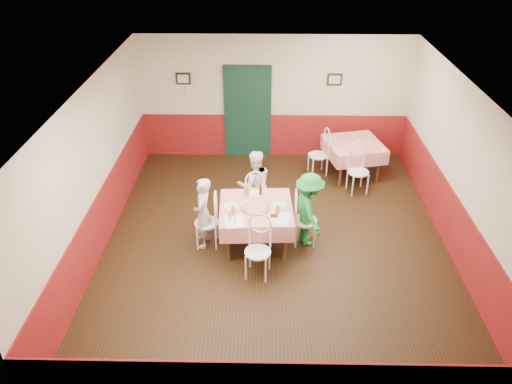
{
  "coord_description": "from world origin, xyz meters",
  "views": [
    {
      "loc": [
        -0.21,
        -7.13,
        5.28
      ],
      "look_at": [
        -0.34,
        -0.02,
        1.05
      ],
      "focal_mm": 35.0,
      "sensor_mm": 36.0,
      "label": 1
    }
  ],
  "objects_px": {
    "chair_second_b": "(358,172)",
    "main_table": "(256,225)",
    "second_table": "(353,159)",
    "chair_left": "(207,223)",
    "glass_c": "(247,191)",
    "glass_b": "(278,209)",
    "diner_right": "(309,210)",
    "chair_right": "(305,221)",
    "chair_second_a": "(318,155)",
    "diner_far": "(254,185)",
    "glass_a": "(233,211)",
    "chair_near": "(258,252)",
    "pizza": "(255,208)",
    "beer_bottle": "(260,190)",
    "wallet": "(274,216)",
    "diner_left": "(203,213)",
    "chair_far": "(255,196)"
  },
  "relations": [
    {
      "from": "chair_second_b",
      "to": "diner_far",
      "type": "bearing_deg",
      "value": -168.67
    },
    {
      "from": "glass_a",
      "to": "wallet",
      "type": "height_order",
      "value": "glass_a"
    },
    {
      "from": "main_table",
      "to": "chair_far",
      "type": "xyz_separation_m",
      "value": [
        -0.04,
        0.85,
        0.08
      ]
    },
    {
      "from": "chair_far",
      "to": "second_table",
      "type": "bearing_deg",
      "value": -145.61
    },
    {
      "from": "main_table",
      "to": "glass_c",
      "type": "distance_m",
      "value": 0.63
    },
    {
      "from": "main_table",
      "to": "second_table",
      "type": "bearing_deg",
      "value": 51.64
    },
    {
      "from": "chair_near",
      "to": "beer_bottle",
      "type": "distance_m",
      "value": 1.29
    },
    {
      "from": "chair_second_a",
      "to": "chair_second_b",
      "type": "xyz_separation_m",
      "value": [
        0.75,
        -0.75,
        0.0
      ]
    },
    {
      "from": "chair_near",
      "to": "diner_far",
      "type": "height_order",
      "value": "diner_far"
    },
    {
      "from": "main_table",
      "to": "chair_near",
      "type": "height_order",
      "value": "chair_near"
    },
    {
      "from": "chair_right",
      "to": "glass_a",
      "type": "bearing_deg",
      "value": 104.85
    },
    {
      "from": "glass_b",
      "to": "diner_right",
      "type": "bearing_deg",
      "value": 22.49
    },
    {
      "from": "second_table",
      "to": "chair_second_b",
      "type": "height_order",
      "value": "chair_second_b"
    },
    {
      "from": "second_table",
      "to": "wallet",
      "type": "height_order",
      "value": "wallet"
    },
    {
      "from": "chair_right",
      "to": "chair_near",
      "type": "relative_size",
      "value": 1.0
    },
    {
      "from": "chair_right",
      "to": "diner_left",
      "type": "bearing_deg",
      "value": 94.17
    },
    {
      "from": "main_table",
      "to": "glass_c",
      "type": "height_order",
      "value": "glass_c"
    },
    {
      "from": "second_table",
      "to": "chair_left",
      "type": "height_order",
      "value": "chair_left"
    },
    {
      "from": "chair_second_b",
      "to": "main_table",
      "type": "bearing_deg",
      "value": -150.93
    },
    {
      "from": "chair_near",
      "to": "glass_b",
      "type": "xyz_separation_m",
      "value": [
        0.32,
        0.67,
        0.38
      ]
    },
    {
      "from": "chair_near",
      "to": "chair_second_b",
      "type": "height_order",
      "value": "same"
    },
    {
      "from": "chair_right",
      "to": "glass_b",
      "type": "bearing_deg",
      "value": 115.5
    },
    {
      "from": "glass_a",
      "to": "beer_bottle",
      "type": "bearing_deg",
      "value": 54.93
    },
    {
      "from": "chair_right",
      "to": "glass_a",
      "type": "relative_size",
      "value": 6.13
    },
    {
      "from": "chair_right",
      "to": "glass_b",
      "type": "relative_size",
      "value": 6.75
    },
    {
      "from": "chair_right",
      "to": "diner_right",
      "type": "bearing_deg",
      "value": -85.83
    },
    {
      "from": "glass_a",
      "to": "glass_c",
      "type": "height_order",
      "value": "same"
    },
    {
      "from": "chair_right",
      "to": "glass_a",
      "type": "xyz_separation_m",
      "value": [
        -1.22,
        -0.3,
        0.38
      ]
    },
    {
      "from": "pizza",
      "to": "diner_left",
      "type": "height_order",
      "value": "diner_left"
    },
    {
      "from": "second_table",
      "to": "pizza",
      "type": "height_order",
      "value": "pizza"
    },
    {
      "from": "chair_left",
      "to": "pizza",
      "type": "bearing_deg",
      "value": 87.35
    },
    {
      "from": "diner_right",
      "to": "chair_left",
      "type": "bearing_deg",
      "value": 77.56
    },
    {
      "from": "glass_c",
      "to": "diner_right",
      "type": "relative_size",
      "value": 0.11
    },
    {
      "from": "chair_near",
      "to": "pizza",
      "type": "height_order",
      "value": "chair_near"
    },
    {
      "from": "glass_a",
      "to": "diner_far",
      "type": "xyz_separation_m",
      "value": [
        0.32,
        1.15,
        -0.16
      ]
    },
    {
      "from": "chair_second_b",
      "to": "diner_left",
      "type": "bearing_deg",
      "value": -160.24
    },
    {
      "from": "wallet",
      "to": "diner_left",
      "type": "relative_size",
      "value": 0.08
    },
    {
      "from": "main_table",
      "to": "wallet",
      "type": "height_order",
      "value": "wallet"
    },
    {
      "from": "chair_near",
      "to": "glass_c",
      "type": "height_order",
      "value": "glass_c"
    },
    {
      "from": "second_table",
      "to": "diner_far",
      "type": "bearing_deg",
      "value": -141.11
    },
    {
      "from": "glass_c",
      "to": "glass_b",
      "type": "bearing_deg",
      "value": -46.78
    },
    {
      "from": "chair_second_a",
      "to": "diner_left",
      "type": "bearing_deg",
      "value": -52.67
    },
    {
      "from": "chair_second_a",
      "to": "diner_far",
      "type": "distance_m",
      "value": 2.17
    },
    {
      "from": "chair_left",
      "to": "diner_right",
      "type": "bearing_deg",
      "value": 91.19
    },
    {
      "from": "main_table",
      "to": "wallet",
      "type": "bearing_deg",
      "value": -43.25
    },
    {
      "from": "chair_second_b",
      "to": "glass_a",
      "type": "distance_m",
      "value": 3.22
    },
    {
      "from": "chair_second_b",
      "to": "second_table",
      "type": "bearing_deg",
      "value": 77.16
    },
    {
      "from": "main_table",
      "to": "diner_right",
      "type": "distance_m",
      "value": 0.95
    },
    {
      "from": "glass_c",
      "to": "beer_bottle",
      "type": "distance_m",
      "value": 0.24
    },
    {
      "from": "chair_left",
      "to": "chair_second_a",
      "type": "xyz_separation_m",
      "value": [
        2.15,
        2.63,
        0.0
      ]
    }
  ]
}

